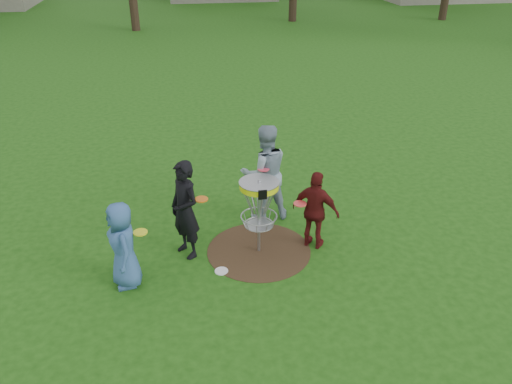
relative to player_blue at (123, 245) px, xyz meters
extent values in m
plane|color=#19470F|center=(2.18, 0.53, -0.71)|extent=(100.00, 100.00, 0.00)
cylinder|color=#47331E|center=(2.18, 0.53, -0.71)|extent=(1.80, 1.80, 0.01)
imported|color=#345A8F|center=(0.00, 0.00, 0.00)|extent=(0.61, 0.79, 1.43)
imported|color=black|center=(0.97, 0.65, 0.15)|extent=(0.68, 0.75, 1.72)
imported|color=#7F93A4|center=(2.49, 1.66, 0.23)|extent=(0.98, 0.80, 1.88)
imported|color=#541313|center=(3.16, 0.52, 0.00)|extent=(0.88, 0.78, 1.43)
cylinder|color=white|center=(1.48, 0.04, -0.70)|extent=(0.22, 0.22, 0.02)
cylinder|color=#9EA0A5|center=(2.18, 0.53, -0.02)|extent=(0.05, 0.05, 1.38)
cylinder|color=#D5E20B|center=(2.18, 0.53, 0.57)|extent=(0.64, 0.64, 0.10)
cylinder|color=#9EA0A5|center=(2.18, 0.53, 0.62)|extent=(0.66, 0.66, 0.01)
cube|color=black|center=(2.18, 0.20, 0.57)|extent=(0.14, 0.02, 0.16)
torus|color=#9EA0A5|center=(2.18, 0.53, -0.01)|extent=(0.62, 0.62, 0.02)
torus|color=#9EA0A5|center=(2.18, 0.53, -0.17)|extent=(0.50, 0.50, 0.02)
cylinder|color=#9EA0A5|center=(2.18, 0.53, -0.18)|extent=(0.44, 0.44, 0.01)
cylinder|color=yellow|center=(0.27, 0.07, 0.16)|extent=(0.22, 0.22, 0.02)
cylinder|color=orange|center=(1.25, 0.62, 0.34)|extent=(0.22, 0.22, 0.02)
cylinder|color=#F3405A|center=(2.42, 1.39, 0.44)|extent=(0.22, 0.22, 0.02)
cylinder|color=#F64140|center=(2.88, 0.52, 0.16)|extent=(0.22, 0.22, 0.02)
camera|label=1|loc=(0.95, -6.53, 4.27)|focal=35.00mm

